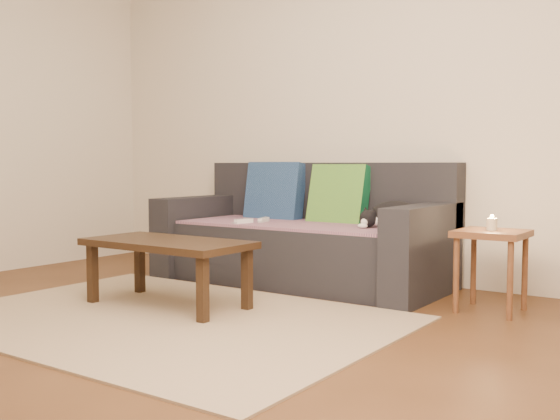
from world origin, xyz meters
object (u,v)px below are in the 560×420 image
Objects in this scene: sofa at (304,240)px; coffee_table at (168,249)px; side_table at (491,245)px; cat at (393,215)px; wii_remote_a at (264,220)px; wii_remote_b at (244,221)px.

coffee_table is at bearing -99.77° from sofa.
cat is at bearing 166.93° from side_table.
wii_remote_b is (-0.05, -0.17, 0.00)m from wii_remote_a.
sofa reaches higher than wii_remote_a.
cat is at bearing 51.45° from coffee_table.
side_table is at bearing -15.85° from cat.
coffee_table is at bearing 166.17° from wii_remote_a.
coffee_table is (0.04, -1.02, -0.10)m from wii_remote_a.
wii_remote_a is (-0.96, -0.14, -0.07)m from cat.
side_table is at bearing -106.79° from wii_remote_a.
sofa is 0.33m from wii_remote_a.
wii_remote_b is at bearing -131.53° from sofa.
sofa is 0.47m from wii_remote_b.
wii_remote_a is (-0.24, -0.16, 0.15)m from sofa.
cat is at bearing -97.80° from wii_remote_a.
wii_remote_a is at bearing 179.11° from side_table.
coffee_table is at bearing -131.34° from cat.
side_table is (1.71, 0.14, -0.06)m from wii_remote_b.
sofa is 0.75m from cat.
cat is 0.73m from side_table.
cat is 2.72× the size of wii_remote_b.
wii_remote_a and wii_remote_b have the same top height.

